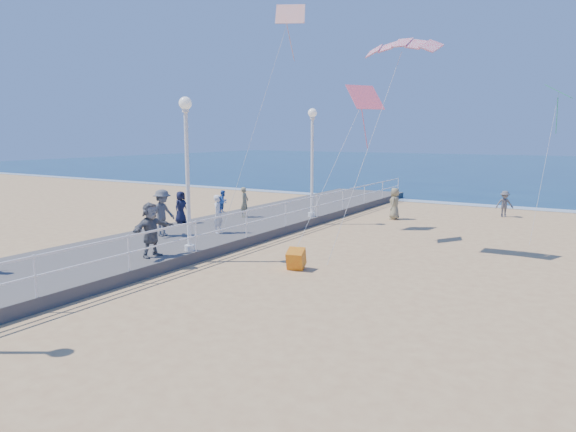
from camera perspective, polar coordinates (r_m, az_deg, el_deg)
The scene contains 20 objects.
ground at distance 15.61m, azimuth 4.08°, elevation -7.55°, with size 160.00×160.00×0.00m, color tan.
ocean at distance 78.76m, azimuth 26.32°, elevation 4.85°, with size 160.00×90.00×0.05m, color #0D314E.
surf_line at distance 34.79m, azimuth 19.70°, elevation 1.19°, with size 160.00×1.20×0.04m, color white.
boardwalk at distance 20.01m, azimuth -15.43°, elevation -3.57°, with size 5.00×44.00×0.40m, color #635E59.
railing at distance 18.12m, azimuth -10.23°, elevation -1.29°, with size 0.05×42.00×0.55m.
lamp_post_mid at distance 18.06m, azimuth -11.16°, elevation 6.36°, with size 0.44×0.44×5.32m.
lamp_post_far at distance 25.44m, azimuth 2.71°, elevation 7.23°, with size 0.44×0.44×5.32m.
woman_holding_toddler at distance 21.42m, azimuth -7.73°, elevation 0.21°, with size 0.58×0.38×1.60m, color white.
toddler_held at distance 21.37m, azimuth -7.19°, elevation 1.61°, with size 0.46×0.36×0.94m, color blue.
spectator_2 at distance 21.21m, azimuth -13.77°, elevation 0.34°, with size 1.22×0.70×1.89m, color #55565A.
spectator_4 at distance 24.20m, azimuth -11.82°, elevation 0.97°, with size 0.72×0.47×1.48m, color #161932.
spectator_5 at distance 17.69m, azimuth -14.99°, elevation -1.47°, with size 1.71×0.54×1.84m, color slate.
spectator_6 at distance 25.50m, azimuth -4.85°, elevation 1.54°, with size 0.54×0.36×1.49m, color gray.
beach_walker_a at distance 30.34m, azimuth 22.93°, elevation 1.24°, with size 0.93×0.53×1.44m, color #56555A.
beach_walker_c at distance 27.75m, azimuth 11.76°, elevation 1.36°, with size 0.82×0.53×1.68m, color gray.
box_kite at distance 17.12m, azimuth 0.91°, elevation -5.00°, with size 0.55×0.55×0.60m, color #DA420C.
kite_parafoil at distance 19.57m, azimuth 12.57°, elevation 18.28°, with size 2.72×0.90×0.30m, color red, non-canonical shape.
kite_diamond_pink at distance 21.80m, azimuth 8.56°, elevation 12.94°, with size 1.36×1.36×0.02m, color #FE5D71.
kite_diamond_green at distance 25.02m, azimuth 27.88°, elevation 12.13°, with size 1.11×1.11×0.02m, color #23A75A.
kite_diamond_redwhite at distance 24.76m, azimuth 0.25°, elevation 21.55°, with size 1.31×1.31×0.02m, color red.
Camera 1 is at (6.80, -13.34, 4.44)m, focal length 32.00 mm.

